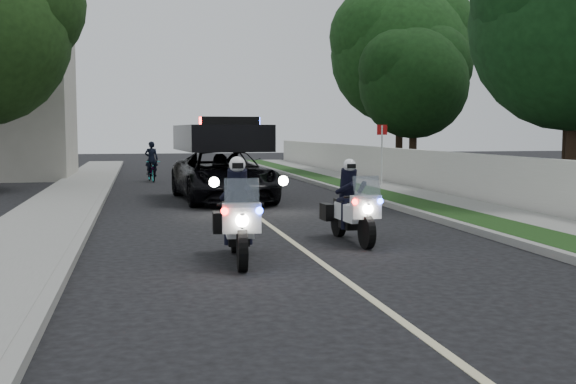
{
  "coord_description": "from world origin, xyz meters",
  "views": [
    {
      "loc": [
        -2.94,
        -8.27,
        2.21
      ],
      "look_at": [
        -0.1,
        5.15,
        1.0
      ],
      "focal_mm": 43.78,
      "sensor_mm": 36.0,
      "label": 1
    }
  ],
  "objects": [
    {
      "name": "property_wall",
      "position": [
        7.1,
        10.0,
        0.75
      ],
      "size": [
        0.22,
        60.0,
        1.5
      ],
      "primitive_type": "cube",
      "color": "beige",
      "rests_on": "ground"
    },
    {
      "name": "bicycle",
      "position": [
        -2.43,
        22.53,
        0.0
      ],
      "size": [
        0.82,
        1.78,
        0.9
      ],
      "primitive_type": "imported",
      "rotation": [
        0.0,
        0.0,
        0.13
      ],
      "color": "black",
      "rests_on": "ground"
    },
    {
      "name": "tree_right_d",
      "position": [
        9.86,
        25.13,
        0.0
      ],
      "size": [
        7.7,
        7.7,
        11.54
      ],
      "primitive_type": null,
      "rotation": [
        0.0,
        0.0,
        -0.12
      ],
      "color": "#194115",
      "rests_on": "ground"
    },
    {
      "name": "police_moto_right",
      "position": [
        1.14,
        4.92,
        0.0
      ],
      "size": [
        0.78,
        1.98,
        1.65
      ],
      "primitive_type": null,
      "rotation": [
        0.0,
        0.0,
        0.05
      ],
      "color": "silver",
      "rests_on": "ground"
    },
    {
      "name": "curb_right",
      "position": [
        4.1,
        10.0,
        0.07
      ],
      "size": [
        0.2,
        60.0,
        0.15
      ],
      "primitive_type": "cube",
      "color": "gray",
      "rests_on": "ground"
    },
    {
      "name": "curb_left",
      "position": [
        -4.1,
        10.0,
        0.07
      ],
      "size": [
        0.2,
        60.0,
        0.15
      ],
      "primitive_type": "cube",
      "color": "gray",
      "rests_on": "ground"
    },
    {
      "name": "tree_right_c",
      "position": [
        10.31,
        11.58,
        0.0
      ],
      "size": [
        6.27,
        6.27,
        10.14
      ],
      "primitive_type": null,
      "rotation": [
        0.0,
        0.0,
        -0.03
      ],
      "color": "black",
      "rests_on": "ground"
    },
    {
      "name": "ground",
      "position": [
        0.0,
        0.0,
        0.0
      ],
      "size": [
        120.0,
        120.0,
        0.0
      ],
      "primitive_type": "plane",
      "color": "black",
      "rests_on": "ground"
    },
    {
      "name": "tree_right_e",
      "position": [
        9.51,
        22.44,
        0.0
      ],
      "size": [
        6.65,
        6.65,
        8.47
      ],
      "primitive_type": null,
      "rotation": [
        0.0,
        0.0,
        0.4
      ],
      "color": "black",
      "rests_on": "ground"
    },
    {
      "name": "sidewalk_right",
      "position": [
        6.1,
        10.0,
        0.08
      ],
      "size": [
        1.4,
        60.0,
        0.16
      ],
      "primitive_type": "cube",
      "color": "gray",
      "rests_on": "ground"
    },
    {
      "name": "sidewalk_left",
      "position": [
        -5.2,
        10.0,
        0.08
      ],
      "size": [
        2.0,
        60.0,
        0.16
      ],
      "primitive_type": "cube",
      "color": "gray",
      "rests_on": "ground"
    },
    {
      "name": "sign_post",
      "position": [
        6.0,
        16.84,
        0.0
      ],
      "size": [
        0.49,
        0.49,
        2.5
      ],
      "primitive_type": null,
      "rotation": [
        0.0,
        0.0,
        -0.3
      ],
      "color": "#A40B15",
      "rests_on": "ground"
    },
    {
      "name": "cyclist",
      "position": [
        -2.43,
        22.53,
        0.0
      ],
      "size": [
        0.58,
        0.42,
        1.54
      ],
      "primitive_type": "imported",
      "rotation": [
        0.0,
        0.0,
        3.05
      ],
      "color": "black",
      "rests_on": "ground"
    },
    {
      "name": "police_moto_left",
      "position": [
        -1.33,
        3.37,
        0.0
      ],
      "size": [
        0.88,
        2.13,
        1.77
      ],
      "primitive_type": null,
      "rotation": [
        0.0,
        0.0,
        -0.07
      ],
      "color": "silver",
      "rests_on": "ground"
    },
    {
      "name": "lane_marking",
      "position": [
        0.0,
        10.0,
        0.0
      ],
      "size": [
        0.12,
        50.0,
        0.01
      ],
      "primitive_type": "cube",
      "color": "#BFB78C",
      "rests_on": "ground"
    },
    {
      "name": "grass_verge",
      "position": [
        4.8,
        10.0,
        0.08
      ],
      "size": [
        1.2,
        60.0,
        0.16
      ],
      "primitive_type": "cube",
      "color": "#193814",
      "rests_on": "ground"
    },
    {
      "name": "police_suv",
      "position": [
        -0.38,
        13.53,
        0.0
      ],
      "size": [
        3.08,
        5.94,
        2.8
      ],
      "primitive_type": "imported",
      "rotation": [
        0.0,
        0.0,
        0.07
      ],
      "color": "black",
      "rests_on": "ground"
    },
    {
      "name": "tree_right_b",
      "position": [
        9.26,
        9.8,
        0.0
      ],
      "size": [
        6.29,
        6.29,
        10.1
      ],
      "primitive_type": null,
      "rotation": [
        0.0,
        0.0,
        -0.04
      ],
      "color": "#133B15",
      "rests_on": "ground"
    }
  ]
}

